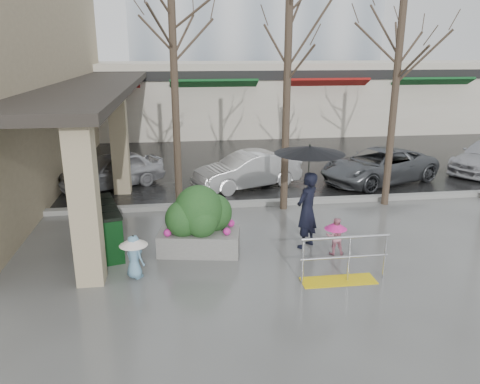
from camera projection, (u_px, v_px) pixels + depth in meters
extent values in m
plane|color=#51514F|center=(268.00, 260.00, 10.94)|extent=(120.00, 120.00, 0.00)
cube|color=black|center=(206.00, 121.00, 31.78)|extent=(120.00, 36.00, 0.01)
cube|color=gray|center=(243.00, 204.00, 14.71)|extent=(120.00, 0.30, 0.15)
cube|color=#2D2823|center=(96.00, 81.00, 16.83)|extent=(2.80, 18.00, 0.25)
cube|color=tan|center=(85.00, 204.00, 9.45)|extent=(0.55, 0.55, 3.50)
cube|color=tan|center=(120.00, 142.00, 15.61)|extent=(0.55, 0.55, 3.50)
cube|color=beige|center=(243.00, 97.00, 27.66)|extent=(34.00, 6.00, 4.00)
cube|color=maroon|center=(95.00, 88.00, 23.63)|extent=(4.50, 1.68, 0.87)
cube|color=#0F4C1E|center=(213.00, 87.00, 24.41)|extent=(4.50, 1.68, 0.87)
cube|color=maroon|center=(324.00, 85.00, 25.18)|extent=(4.50, 1.68, 0.87)
cube|color=#0F4C1E|center=(429.00, 84.00, 25.96)|extent=(4.50, 1.68, 0.87)
cube|color=black|center=(251.00, 75.00, 24.50)|extent=(34.00, 0.35, 0.50)
cube|color=yellow|center=(338.00, 281.00, 9.97)|extent=(1.60, 0.50, 0.02)
cylinder|color=silver|center=(303.00, 262.00, 9.73)|extent=(0.05, 0.05, 1.00)
cylinder|color=silver|center=(349.00, 259.00, 9.85)|extent=(0.05, 0.05, 1.00)
cylinder|color=silver|center=(385.00, 257.00, 9.96)|extent=(0.05, 0.05, 1.00)
cylinder|color=silver|center=(346.00, 237.00, 9.69)|extent=(1.90, 0.06, 0.06)
cylinder|color=silver|center=(344.00, 257.00, 9.83)|extent=(1.90, 0.04, 0.04)
cylinder|color=#382B21|center=(175.00, 99.00, 13.10)|extent=(0.22, 0.22, 6.80)
cylinder|color=#382B21|center=(287.00, 94.00, 13.48)|extent=(0.22, 0.22, 7.00)
cylinder|color=#382B21|center=(394.00, 101.00, 13.98)|extent=(0.22, 0.22, 6.50)
imported|color=black|center=(307.00, 210.00, 11.44)|extent=(0.83, 0.81, 1.92)
cylinder|color=black|center=(309.00, 171.00, 11.15)|extent=(0.02, 0.02, 1.22)
cone|color=black|center=(310.00, 150.00, 11.00)|extent=(1.69, 1.69, 0.18)
sphere|color=black|center=(310.00, 145.00, 10.97)|extent=(0.05, 0.05, 0.05)
imported|color=pink|center=(335.00, 236.00, 11.17)|extent=(0.49, 0.40, 0.92)
cylinder|color=black|center=(336.00, 230.00, 11.12)|extent=(0.02, 0.02, 0.40)
cone|color=#F32695|center=(336.00, 225.00, 11.09)|extent=(0.55, 0.55, 0.18)
sphere|color=black|center=(336.00, 221.00, 11.05)|extent=(0.05, 0.05, 0.05)
imported|color=#699ABB|center=(134.00, 257.00, 10.00)|extent=(0.55, 0.55, 0.97)
cylinder|color=black|center=(134.00, 247.00, 9.94)|extent=(0.02, 0.02, 0.45)
cone|color=white|center=(133.00, 241.00, 9.90)|extent=(0.61, 0.61, 0.18)
sphere|color=black|center=(133.00, 236.00, 9.87)|extent=(0.05, 0.05, 0.05)
cube|color=slate|center=(199.00, 242.00, 11.34)|extent=(2.06, 1.29, 0.53)
ellipsoid|color=#14411D|center=(199.00, 211.00, 11.10)|extent=(1.18, 1.06, 1.23)
sphere|color=#14411D|center=(183.00, 219.00, 11.00)|extent=(0.85, 0.85, 0.85)
sphere|color=#14411D|center=(214.00, 213.00, 11.34)|extent=(0.89, 0.89, 0.89)
cube|color=#0C3814|center=(113.00, 240.00, 10.74)|extent=(0.53, 0.53, 1.06)
cube|color=black|center=(111.00, 217.00, 10.57)|extent=(0.56, 0.56, 0.08)
cube|color=black|center=(110.00, 233.00, 11.20)|extent=(0.53, 0.53, 1.06)
cube|color=black|center=(108.00, 210.00, 11.04)|extent=(0.56, 0.56, 0.08)
cube|color=#0B3316|center=(107.00, 225.00, 11.67)|extent=(0.53, 0.53, 1.06)
cube|color=black|center=(105.00, 203.00, 11.50)|extent=(0.56, 0.56, 0.08)
cube|color=black|center=(104.00, 218.00, 12.14)|extent=(0.53, 0.53, 1.06)
cube|color=black|center=(102.00, 197.00, 11.97)|extent=(0.56, 0.56, 0.08)
imported|color=#AAAAAF|center=(112.00, 170.00, 16.56)|extent=(3.94, 3.16, 1.26)
imported|color=silver|center=(248.00, 170.00, 16.54)|extent=(4.05, 2.62, 1.26)
imported|color=#4E5155|center=(379.00, 166.00, 17.20)|extent=(4.98, 3.61, 1.26)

